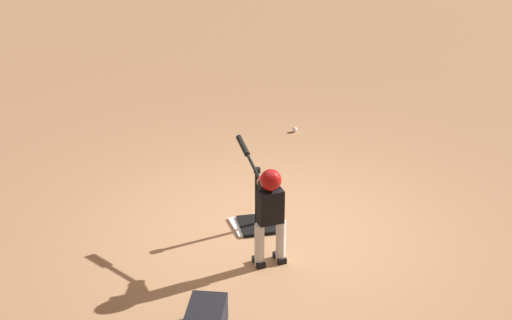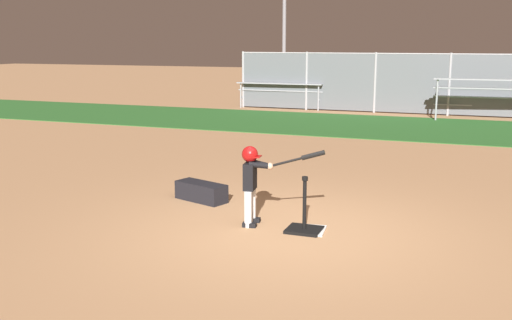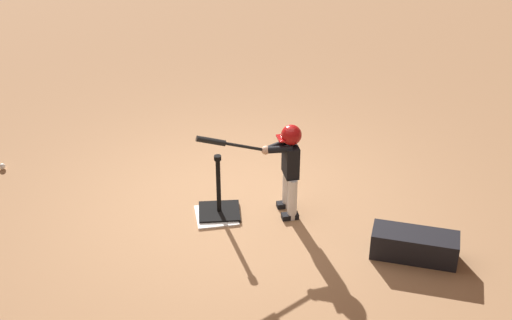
% 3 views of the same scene
% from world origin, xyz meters
% --- Properties ---
extents(ground_plane, '(90.00, 90.00, 0.00)m').
position_xyz_m(ground_plane, '(0.00, 0.00, 0.00)').
color(ground_plane, '#AD7F56').
extents(home_plate, '(0.48, 0.48, 0.02)m').
position_xyz_m(home_plate, '(0.19, 0.19, 0.01)').
color(home_plate, white).
rests_on(home_plate, ground_plane).
extents(batting_tee, '(0.44, 0.40, 0.72)m').
position_xyz_m(batting_tee, '(0.15, 0.14, 0.10)').
color(batting_tee, black).
rests_on(batting_tee, ground_plane).
extents(batter_child, '(1.09, 0.34, 1.06)m').
position_xyz_m(batter_child, '(-0.56, 0.18, 0.67)').
color(batter_child, silver).
rests_on(batter_child, ground_plane).
extents(baseball, '(0.07, 0.07, 0.07)m').
position_xyz_m(baseball, '(2.72, -1.01, 0.04)').
color(baseball, white).
rests_on(baseball, ground_plane).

